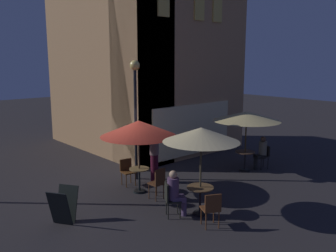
% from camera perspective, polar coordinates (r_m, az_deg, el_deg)
% --- Properties ---
extents(ground_plane, '(60.00, 60.00, 0.00)m').
position_cam_1_polar(ground_plane, '(11.96, -6.93, -9.76)').
color(ground_plane, '#2A2628').
extents(cafe_building, '(6.26, 7.69, 8.04)m').
position_cam_1_polar(cafe_building, '(16.10, -4.65, 10.05)').
color(cafe_building, tan).
rests_on(cafe_building, ground).
extents(street_lamp_near_corner, '(0.34, 0.34, 4.11)m').
position_cam_1_polar(street_lamp_near_corner, '(12.18, -5.21, 4.79)').
color(street_lamp_near_corner, black).
rests_on(street_lamp_near_corner, ground).
extents(menu_sandwich_board, '(0.84, 0.82, 0.91)m').
position_cam_1_polar(menu_sandwich_board, '(9.70, -16.25, -12.06)').
color(menu_sandwich_board, black).
rests_on(menu_sandwich_board, ground).
extents(cafe_table_0, '(0.73, 0.73, 0.74)m').
position_cam_1_polar(cafe_table_0, '(13.83, 12.10, -4.79)').
color(cafe_table_0, black).
rests_on(cafe_table_0, ground).
extents(cafe_table_1, '(0.63, 0.63, 0.78)m').
position_cam_1_polar(cafe_table_1, '(11.42, -4.56, -7.92)').
color(cafe_table_1, black).
rests_on(cafe_table_1, ground).
extents(cafe_table_2, '(0.72, 0.72, 0.78)m').
position_cam_1_polar(cafe_table_2, '(9.83, 5.13, -10.78)').
color(cafe_table_2, black).
rests_on(cafe_table_2, ground).
extents(patio_umbrella_0, '(2.48, 2.48, 2.26)m').
position_cam_1_polar(patio_umbrella_0, '(13.51, 12.35, 1.50)').
color(patio_umbrella_0, black).
rests_on(patio_umbrella_0, ground).
extents(patio_umbrella_1, '(2.37, 2.37, 2.29)m').
position_cam_1_polar(patio_umbrella_1, '(11.04, -4.67, -0.42)').
color(patio_umbrella_1, black).
rests_on(patio_umbrella_1, ground).
extents(patio_umbrella_2, '(2.03, 2.03, 2.39)m').
position_cam_1_polar(patio_umbrella_2, '(9.37, 5.29, -1.45)').
color(patio_umbrella_2, black).
rests_on(patio_umbrella_2, ground).
extents(cafe_chair_0, '(0.50, 0.50, 0.89)m').
position_cam_1_polar(cafe_chair_0, '(14.28, 15.04, -4.35)').
color(cafe_chair_0, black).
rests_on(cafe_chair_0, ground).
extents(cafe_chair_1, '(0.47, 0.47, 0.86)m').
position_cam_1_polar(cafe_chair_1, '(12.12, -6.49, -6.84)').
color(cafe_chair_1, brown).
rests_on(cafe_chair_1, ground).
extents(cafe_chair_2, '(0.40, 0.40, 0.97)m').
position_cam_1_polar(cafe_chair_2, '(10.77, -1.57, -8.70)').
color(cafe_chair_2, '#56311C').
rests_on(cafe_chair_2, ground).
extents(cafe_chair_3, '(0.57, 0.57, 0.91)m').
position_cam_1_polar(cafe_chair_3, '(9.13, 6.92, -12.63)').
color(cafe_chair_3, brown).
rests_on(cafe_chair_3, ground).
extents(cafe_chair_4, '(0.54, 0.54, 0.94)m').
position_cam_1_polar(cafe_chair_4, '(9.66, 0.27, -11.16)').
color(cafe_chair_4, black).
rests_on(cafe_chair_4, ground).
extents(patron_seated_0, '(0.50, 0.41, 1.26)m').
position_cam_1_polar(patron_seated_0, '(14.17, 14.61, -3.82)').
color(patron_seated_0, black).
rests_on(patron_seated_0, ground).
extents(patron_seated_1, '(0.51, 0.45, 1.27)m').
position_cam_1_polar(patron_seated_1, '(9.63, 1.14, -10.24)').
color(patron_seated_1, '#564167').
rests_on(patron_seated_1, ground).
extents(patron_standing_2, '(0.31, 0.31, 1.77)m').
position_cam_1_polar(patron_standing_2, '(12.16, -2.18, -4.85)').
color(patron_standing_2, '#451023').
rests_on(patron_standing_2, ground).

